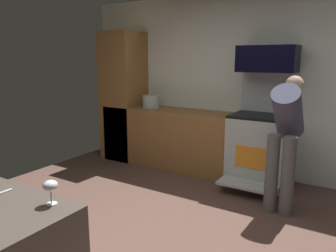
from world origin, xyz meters
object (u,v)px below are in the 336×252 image
object	(u,v)px
microwave	(268,59)
stock_pot	(151,102)
wine_glass_near	(50,187)
person_cook	(286,132)
oven_range	(260,147)

from	to	relation	value
microwave	stock_pot	xyz separation A→B (m)	(-1.79, -0.08, -0.67)
wine_glass_near	stock_pot	size ratio (longest dim) A/B	0.52
person_cook	wine_glass_near	distance (m)	2.64
microwave	person_cook	bearing A→B (deg)	-58.18
microwave	stock_pot	world-z (taller)	microwave
wine_glass_near	person_cook	bearing A→B (deg)	75.27
microwave	wine_glass_near	world-z (taller)	microwave
microwave	wine_glass_near	size ratio (longest dim) A/B	5.37
oven_range	wine_glass_near	distance (m)	3.21
wine_glass_near	stock_pot	distance (m)	3.53
oven_range	stock_pot	distance (m)	1.85
person_cook	stock_pot	world-z (taller)	person_cook
oven_range	microwave	world-z (taller)	microwave
person_cook	wine_glass_near	size ratio (longest dim) A/B	10.79
wine_glass_near	oven_range	bearing A→B (deg)	85.69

